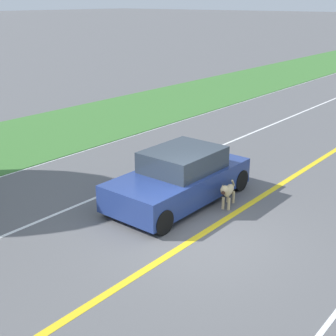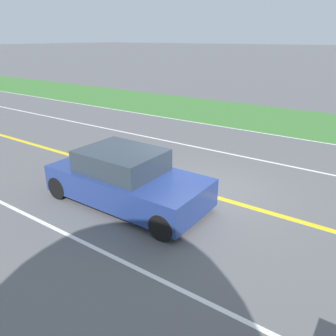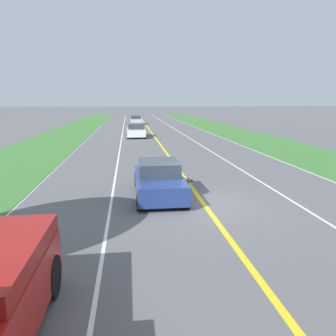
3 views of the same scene
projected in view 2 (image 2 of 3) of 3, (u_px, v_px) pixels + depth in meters
ground_plane at (201, 193)px, 9.14m from camera, size 400.00×400.00×0.00m
centre_divider_line at (201, 193)px, 9.14m from camera, size 0.18×160.00×0.01m
lane_edge_line_left at (279, 136)px, 14.47m from camera, size 0.14×160.00×0.01m
lane_dash_same_dir at (114, 257)px, 6.47m from camera, size 0.10×160.00×0.01m
lane_dash_oncoming at (249, 158)px, 11.80m from camera, size 0.10×160.00×0.01m
grass_verge_left at (298, 122)px, 16.75m from camera, size 6.00×160.00×0.03m
ego_car at (126, 179)px, 8.39m from camera, size 1.91×4.22×1.43m
dog at (143, 168)px, 9.64m from camera, size 0.48×1.17×0.75m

